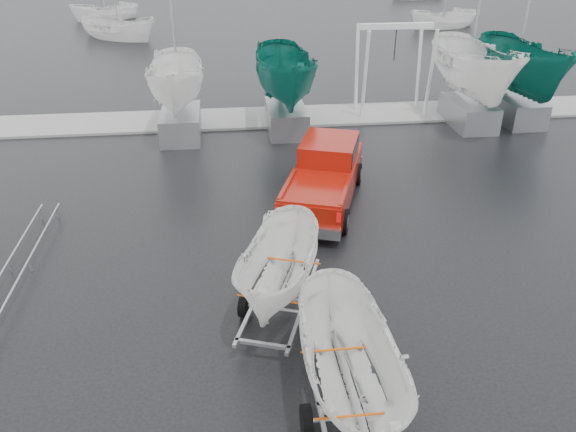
{
  "coord_description": "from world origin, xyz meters",
  "views": [
    {
      "loc": [
        -3.52,
        -12.03,
        8.15
      ],
      "look_at": [
        -1.97,
        1.01,
        1.2
      ],
      "focal_mm": 35.0,
      "sensor_mm": 36.0,
      "label": 1
    }
  ],
  "objects_px": {
    "pickup_truck": "(325,172)",
    "boat_hoist": "(394,57)",
    "trailer_hitched": "(280,220)",
    "trailer_parked": "(356,304)"
  },
  "relations": [
    {
      "from": "pickup_truck",
      "to": "trailer_hitched",
      "type": "distance_m",
      "value": 6.44
    },
    {
      "from": "pickup_truck",
      "to": "boat_hoist",
      "type": "height_order",
      "value": "boat_hoist"
    },
    {
      "from": "trailer_parked",
      "to": "boat_hoist",
      "type": "bearing_deg",
      "value": 71.94
    },
    {
      "from": "trailer_parked",
      "to": "boat_hoist",
      "type": "height_order",
      "value": "trailer_parked"
    },
    {
      "from": "trailer_hitched",
      "to": "boat_hoist",
      "type": "bearing_deg",
      "value": 84.66
    },
    {
      "from": "trailer_hitched",
      "to": "pickup_truck",
      "type": "bearing_deg",
      "value": 90.0
    },
    {
      "from": "trailer_hitched",
      "to": "boat_hoist",
      "type": "height_order",
      "value": "trailer_hitched"
    },
    {
      "from": "pickup_truck",
      "to": "trailer_hitched",
      "type": "bearing_deg",
      "value": -90.0
    },
    {
      "from": "trailer_parked",
      "to": "trailer_hitched",
      "type": "bearing_deg",
      "value": 105.4
    },
    {
      "from": "pickup_truck",
      "to": "boat_hoist",
      "type": "distance_m",
      "value": 10.03
    }
  ]
}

